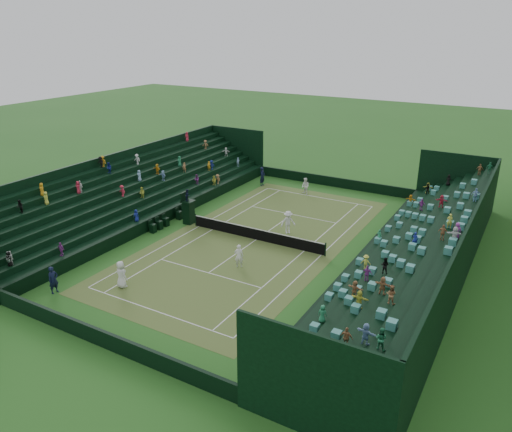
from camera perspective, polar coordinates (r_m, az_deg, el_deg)
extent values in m
plane|color=#275F1E|center=(38.84, 0.00, -2.75)|extent=(160.00, 160.00, 0.00)
cube|color=#2E6A23|center=(38.84, 0.00, -2.75)|extent=(12.97, 26.77, 0.01)
cube|color=black|center=(52.18, 8.80, 3.89)|extent=(17.17, 0.20, 1.00)
cube|color=black|center=(27.73, -17.15, -13.22)|extent=(17.17, 0.20, 1.00)
cube|color=black|center=(35.54, 11.96, -4.73)|extent=(0.20, 31.77, 1.00)
cube|color=black|center=(43.22, -9.78, 0.17)|extent=(0.20, 31.77, 1.00)
cube|color=black|center=(35.41, 12.73, -4.89)|extent=(0.80, 32.00, 1.00)
cube|color=black|center=(35.13, 14.00, -4.82)|extent=(0.80, 32.00, 1.45)
cube|color=black|center=(34.86, 15.29, -4.75)|extent=(0.80, 32.00, 1.90)
cube|color=black|center=(34.60, 16.60, -4.68)|extent=(0.80, 32.00, 2.35)
cube|color=black|center=(34.37, 17.93, -4.60)|extent=(0.80, 32.00, 2.80)
cube|color=black|center=(34.15, 19.27, -4.52)|extent=(0.80, 32.00, 3.25)
cube|color=black|center=(33.96, 20.63, -4.43)|extent=(0.80, 32.00, 3.70)
cube|color=black|center=(33.78, 22.00, -4.34)|extent=(0.80, 32.00, 4.15)
cube|color=black|center=(33.59, 22.93, -3.92)|extent=(0.20, 32.00, 4.90)
cube|color=black|center=(43.52, -10.29, 0.29)|extent=(0.80, 32.00, 1.00)
cube|color=black|center=(43.94, -11.11, 0.75)|extent=(0.80, 32.00, 1.45)
cube|color=black|center=(44.37, -11.92, 1.20)|extent=(0.80, 32.00, 1.90)
cube|color=black|center=(44.82, -12.70, 1.64)|extent=(0.80, 32.00, 2.35)
cube|color=black|center=(45.27, -13.48, 2.07)|extent=(0.80, 32.00, 2.80)
cube|color=black|center=(45.73, -14.24, 2.49)|extent=(0.80, 32.00, 3.25)
cube|color=black|center=(46.21, -14.98, 2.91)|extent=(0.80, 32.00, 3.70)
cube|color=black|center=(46.69, -15.71, 3.31)|extent=(0.80, 32.00, 4.15)
cube|color=black|center=(46.93, -16.19, 3.83)|extent=(0.20, 32.00, 4.90)
cylinder|color=black|center=(41.62, -6.91, -0.45)|extent=(0.10, 0.10, 1.06)
cylinder|color=black|center=(36.33, 7.94, -3.81)|extent=(0.10, 0.10, 1.06)
cube|color=black|center=(38.66, 0.00, -2.13)|extent=(11.57, 0.02, 0.86)
cube|color=white|center=(38.48, 0.00, -1.49)|extent=(11.57, 0.04, 0.07)
cube|color=black|center=(42.06, -7.71, 0.37)|extent=(0.75, 0.75, 1.92)
cube|color=black|center=(41.72, -7.78, 1.67)|extent=(0.96, 0.96, 0.11)
cube|color=black|center=(41.82, -8.21, 2.24)|extent=(0.09, 0.96, 0.75)
imported|color=black|center=(41.54, -7.82, 2.39)|extent=(0.54, 0.59, 0.99)
cube|color=black|center=(40.93, -11.70, -1.39)|extent=(0.45, 0.45, 0.72)
cube|color=black|center=(40.91, -11.98, -0.75)|extent=(0.05, 0.45, 0.45)
cube|color=black|center=(41.48, -10.98, -1.03)|extent=(0.45, 0.45, 0.72)
cube|color=black|center=(41.46, -11.25, -0.40)|extent=(0.05, 0.45, 0.45)
cube|color=black|center=(42.04, -10.27, -0.68)|extent=(0.45, 0.45, 0.72)
cube|color=black|center=(42.01, -10.55, -0.05)|extent=(0.05, 0.45, 0.45)
cube|color=black|center=(43.32, -8.76, 0.09)|extent=(0.45, 0.45, 0.72)
cube|color=black|center=(43.30, -9.02, 0.69)|extent=(0.05, 0.45, 0.45)
cube|color=black|center=(43.90, -8.11, 0.41)|extent=(0.45, 0.45, 0.72)
cube|color=black|center=(43.88, -8.37, 1.01)|extent=(0.05, 0.45, 0.45)
cube|color=black|center=(44.49, -7.48, 0.72)|extent=(0.45, 0.45, 0.72)
cube|color=black|center=(44.47, -7.74, 1.31)|extent=(0.05, 0.45, 0.45)
imported|color=white|center=(32.88, -15.15, -6.46)|extent=(0.96, 0.71, 1.80)
imported|color=white|center=(34.32, -1.96, -4.57)|extent=(0.73, 0.63, 1.69)
imported|color=white|center=(49.29, 5.66, 3.41)|extent=(0.99, 0.89, 1.65)
imported|color=white|center=(39.83, 3.69, -0.71)|extent=(1.36, 1.35, 1.88)
imported|color=black|center=(51.68, 0.73, 4.55)|extent=(0.50, 0.74, 1.99)
imported|color=black|center=(33.56, -22.16, -6.79)|extent=(0.49, 0.69, 1.78)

